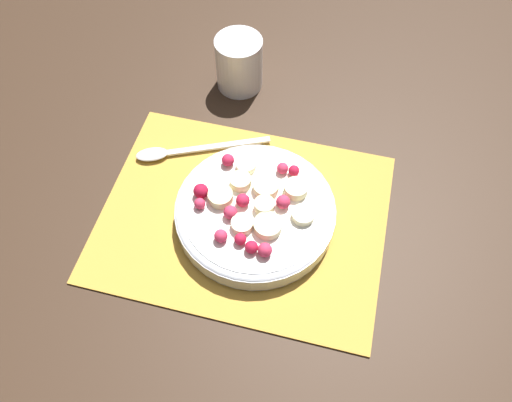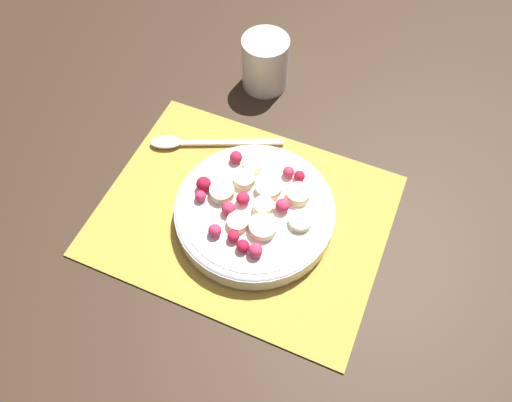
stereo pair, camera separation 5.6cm
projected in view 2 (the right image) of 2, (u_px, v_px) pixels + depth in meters
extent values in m
plane|color=#382619|center=(244.00, 216.00, 0.68)|extent=(3.00, 3.00, 0.00)
cube|color=gold|center=(244.00, 214.00, 0.68)|extent=(0.38, 0.30, 0.01)
cylinder|color=silver|center=(256.00, 210.00, 0.67)|extent=(0.21, 0.21, 0.03)
torus|color=silver|center=(256.00, 206.00, 0.66)|extent=(0.21, 0.21, 0.01)
cylinder|color=white|center=(256.00, 204.00, 0.66)|extent=(0.19, 0.19, 0.00)
cylinder|color=beige|center=(222.00, 191.00, 0.66)|extent=(0.05, 0.05, 0.01)
cylinder|color=beige|center=(244.00, 179.00, 0.67)|extent=(0.04, 0.04, 0.01)
cylinder|color=beige|center=(263.00, 207.00, 0.64)|extent=(0.03, 0.03, 0.01)
cylinder|color=#F4EAB7|center=(238.00, 222.00, 0.63)|extent=(0.03, 0.03, 0.01)
cylinder|color=#F4EAB7|center=(300.00, 223.00, 0.63)|extent=(0.04, 0.04, 0.01)
cylinder|color=beige|center=(263.00, 227.00, 0.63)|extent=(0.05, 0.05, 0.01)
cylinder|color=beige|center=(269.00, 188.00, 0.66)|extent=(0.05, 0.05, 0.01)
cylinder|color=beige|center=(298.00, 194.00, 0.65)|extent=(0.04, 0.04, 0.01)
cylinder|color=#F4EAB7|center=(253.00, 165.00, 0.68)|extent=(0.03, 0.03, 0.01)
sphere|color=#DB3356|center=(289.00, 172.00, 0.67)|extent=(0.02, 0.02, 0.02)
sphere|color=red|center=(243.00, 246.00, 0.61)|extent=(0.02, 0.02, 0.02)
sphere|color=#D12347|center=(243.00, 202.00, 0.65)|extent=(0.02, 0.02, 0.02)
sphere|color=red|center=(233.00, 236.00, 0.62)|extent=(0.02, 0.02, 0.02)
sphere|color=#D12347|center=(236.00, 157.00, 0.69)|extent=(0.02, 0.02, 0.02)
sphere|color=#B21433|center=(205.00, 182.00, 0.66)|extent=(0.02, 0.02, 0.02)
sphere|color=#DB3356|center=(215.00, 230.00, 0.62)|extent=(0.02, 0.02, 0.02)
sphere|color=red|center=(299.00, 176.00, 0.67)|extent=(0.02, 0.02, 0.02)
sphere|color=#DB3356|center=(200.00, 196.00, 0.65)|extent=(0.01, 0.01, 0.01)
sphere|color=#DB3356|center=(229.00, 209.00, 0.64)|extent=(0.02, 0.02, 0.02)
sphere|color=#DB3356|center=(255.00, 250.00, 0.61)|extent=(0.02, 0.02, 0.02)
sphere|color=#DB3356|center=(283.00, 205.00, 0.64)|extent=(0.02, 0.02, 0.02)
cube|color=silver|center=(232.00, 142.00, 0.74)|extent=(0.14, 0.07, 0.00)
ellipsoid|color=silver|center=(166.00, 142.00, 0.74)|extent=(0.05, 0.04, 0.01)
cylinder|color=white|center=(265.00, 63.00, 0.78)|extent=(0.07, 0.07, 0.09)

